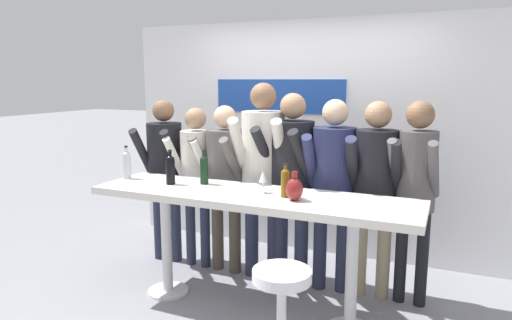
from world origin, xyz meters
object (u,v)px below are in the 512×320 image
object	(u,v)px
person_far_left	(165,162)
wine_bottle_0	(285,181)
person_rightmost	(416,179)
wine_bottle_1	(204,168)
person_far_right	(375,179)
wine_bottle_3	(127,164)
person_left	(196,169)
person_right	(333,175)
decorative_vase	(294,189)
person_center_right	(292,168)
person_center	(263,160)
person_center_left	(225,171)
tasting_table	(251,209)
wine_bottle_2	(170,168)
wine_glass_0	(263,177)
bar_stool	(281,309)

from	to	relation	value
person_far_left	wine_bottle_0	world-z (taller)	person_far_left
person_rightmost	wine_bottle_1	distance (m)	1.76
person_far_right	wine_bottle_3	size ratio (longest dim) A/B	5.68
person_left	wine_bottle_1	size ratio (longest dim) A/B	5.41
person_far_left	person_right	size ratio (longest dim) A/B	0.98
person_rightmost	wine_bottle_3	distance (m)	2.50
person_rightmost	decorative_vase	distance (m)	1.07
person_center_right	decorative_vase	world-z (taller)	person_center_right
person_center	person_center_right	xyz separation A→B (m)	(0.29, -0.02, -0.06)
person_center_left	person_center	distance (m)	0.41
tasting_table	wine_bottle_0	world-z (taller)	wine_bottle_0
wine_bottle_1	wine_bottle_2	distance (m)	0.29
person_far_left	wine_bottle_3	world-z (taller)	person_far_left
wine_bottle_1	wine_glass_0	size ratio (longest dim) A/B	1.68
person_rightmost	wine_bottle_0	xyz separation A→B (m)	(-0.90, -0.65, 0.03)
bar_stool	person_center_left	bearing A→B (deg)	128.40
person_center_left	wine_glass_0	size ratio (longest dim) A/B	9.26
tasting_table	wine_bottle_1	size ratio (longest dim) A/B	8.84
person_left	wine_bottle_3	distance (m)	0.70
person_right	decorative_vase	world-z (taller)	person_right
person_center_left	wine_bottle_0	world-z (taller)	person_center_left
person_center_left	person_rightmost	size ratio (longest dim) A/B	0.96
person_right	wine_bottle_1	bearing A→B (deg)	-158.54
person_far_left	person_left	size ratio (longest dim) A/B	1.04
wine_bottle_3	decorative_vase	distance (m)	1.64
person_left	person_center	world-z (taller)	person_center
tasting_table	decorative_vase	bearing A→B (deg)	-10.25
wine_bottle_0	wine_bottle_1	bearing A→B (deg)	169.88
person_center_left	wine_glass_0	distance (m)	0.87
wine_bottle_0	wine_bottle_2	xyz separation A→B (m)	(-1.05, 0.02, 0.02)
wine_bottle_0	person_right	bearing A→B (deg)	71.19
person_center	person_far_right	world-z (taller)	person_center
tasting_table	bar_stool	bearing A→B (deg)	-54.27
person_left	person_center	distance (m)	0.72
wine_bottle_0	wine_bottle_3	distance (m)	1.54
person_far_right	person_rightmost	bearing A→B (deg)	-2.59
person_far_left	wine_bottle_3	size ratio (longest dim) A/B	5.60
person_center_right	person_right	distance (m)	0.39
person_rightmost	wine_bottle_1	bearing A→B (deg)	-158.81
person_far_left	wine_glass_0	size ratio (longest dim) A/B	9.50
person_center_right	wine_bottle_3	world-z (taller)	person_center_right
tasting_table	wine_bottle_0	size ratio (longest dim) A/B	10.05
person_right	person_rightmost	size ratio (longest dim) A/B	1.00
tasting_table	person_far_left	distance (m)	1.42
person_center_right	person_rightmost	bearing A→B (deg)	11.16
wine_bottle_0	wine_bottle_1	size ratio (longest dim) A/B	0.88
person_left	wine_bottle_2	size ratio (longest dim) A/B	5.37
person_far_right	person_right	bearing A→B (deg)	179.36
person_center	person_center_right	bearing A→B (deg)	-12.84
person_right	wine_bottle_0	distance (m)	0.67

